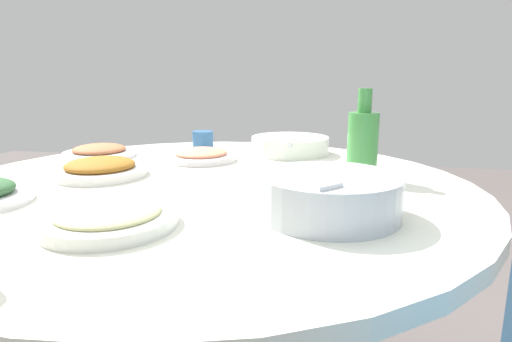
{
  "coord_description": "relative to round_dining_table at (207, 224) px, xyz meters",
  "views": [
    {
      "loc": [
        -1.01,
        -0.33,
        1.01
      ],
      "look_at": [
        0.06,
        -0.12,
        0.77
      ],
      "focal_mm": 30.4,
      "sensor_mm": 36.0,
      "label": 1
    }
  ],
  "objects": [
    {
      "name": "soup_bowl",
      "position": [
        0.44,
        -0.16,
        0.14
      ],
      "size": [
        0.29,
        0.26,
        0.06
      ],
      "color": "silver",
      "rests_on": "round_dining_table"
    },
    {
      "name": "round_dining_table",
      "position": [
        0.0,
        0.0,
        0.0
      ],
      "size": [
        1.34,
        1.34,
        0.75
      ],
      "color": "#99999E",
      "rests_on": "ground"
    },
    {
      "name": "tea_cup_far",
      "position": [
        0.51,
        0.17,
        0.14
      ],
      "size": [
        0.08,
        0.08,
        0.06
      ],
      "primitive_type": "cylinder",
      "color": "#2E5C8F",
      "rests_on": "round_dining_table"
    },
    {
      "name": "green_bottle",
      "position": [
        0.12,
        -0.39,
        0.2
      ],
      "size": [
        0.08,
        0.08,
        0.23
      ],
      "color": "#3F8D41",
      "rests_on": "round_dining_table"
    },
    {
      "name": "dish_tofu_braise",
      "position": [
        0.27,
        0.45,
        0.13
      ],
      "size": [
        0.23,
        0.23,
        0.04
      ],
      "color": "white",
      "rests_on": "round_dining_table"
    },
    {
      "name": "rice_bowl",
      "position": [
        -0.21,
        -0.31,
        0.15
      ],
      "size": [
        0.27,
        0.27,
        0.09
      ],
      "color": "#B2B5BA",
      "rests_on": "round_dining_table"
    },
    {
      "name": "dish_noodles",
      "position": [
        -0.34,
        0.07,
        0.13
      ],
      "size": [
        0.25,
        0.25,
        0.04
      ],
      "color": "silver",
      "rests_on": "round_dining_table"
    },
    {
      "name": "dish_shrimp",
      "position": [
        0.27,
        0.1,
        0.13
      ],
      "size": [
        0.21,
        0.21,
        0.04
      ],
      "color": "silver",
      "rests_on": "round_dining_table"
    },
    {
      "name": "dish_stirfry",
      "position": [
        0.01,
        0.3,
        0.13
      ],
      "size": [
        0.24,
        0.24,
        0.05
      ],
      "color": "silver",
      "rests_on": "round_dining_table"
    }
  ]
}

